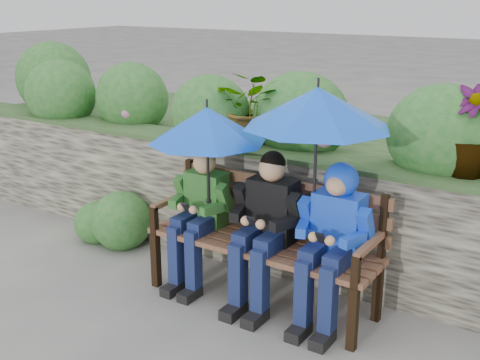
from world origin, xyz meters
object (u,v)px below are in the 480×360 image
Objects in this scene: boy_middle at (265,223)px; boy_right at (333,232)px; boy_left at (199,210)px; umbrella_right at (317,108)px; umbrella_left at (207,125)px; park_bench at (267,233)px.

boy_middle is 0.53m from boy_right.
boy_left is 0.60m from boy_middle.
boy_middle is 0.95m from umbrella_right.
boy_left is 0.70m from umbrella_left.
boy_right is at bearing 0.40° from boy_left.
boy_right is at bearing 0.72° from umbrella_left.
boy_middle is 0.84m from umbrella_left.
umbrella_left is (-0.47, -0.09, 0.79)m from park_bench.
umbrella_left is at bearing 179.87° from boy_middle.
umbrella_left reaches higher than boy_left.
boy_left is 0.95× the size of boy_middle.
boy_left is 1.32m from umbrella_right.
park_bench is at bearing 172.54° from boy_right.
park_bench is 1.07m from umbrella_right.
umbrella_left is at bearing -169.50° from park_bench.
boy_middle is at bearing -172.93° from umbrella_right.
park_bench is at bearing 173.75° from umbrella_right.
umbrella_right is (0.36, 0.04, 0.88)m from boy_middle.
boy_right is 1.15× the size of umbrella_right.
umbrella_right is at bearing 169.65° from boy_right.
boy_right reaches higher than park_bench.
boy_middle is 1.31× the size of umbrella_left.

